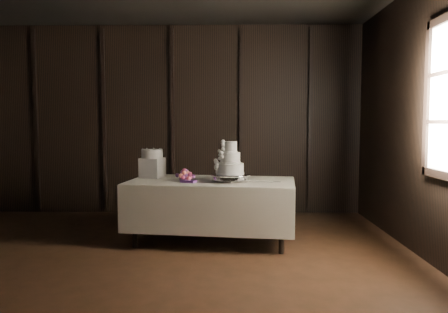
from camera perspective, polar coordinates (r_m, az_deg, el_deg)
room at (r=3.63m, az=-14.16°, el=4.95°), size 6.08×7.08×3.08m
display_table at (r=5.37m, az=-1.61°, el=-6.75°), size 2.10×1.28×0.76m
cake_stand at (r=5.19m, az=0.81°, el=-2.80°), size 0.63×0.63×0.09m
wedding_cake at (r=5.15m, az=0.49°, el=-0.63°), size 0.37×0.32×0.39m
bouquet at (r=5.24m, az=-5.09°, el=-2.57°), size 0.40×0.46×0.18m
box_pedestal at (r=5.64m, az=-9.35°, el=-1.46°), size 0.32×0.32×0.25m
small_cake at (r=5.62m, az=-9.37°, el=0.36°), size 0.35×0.35×0.11m
cake_knife at (r=5.13m, az=4.84°, el=-3.33°), size 0.37×0.10×0.01m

